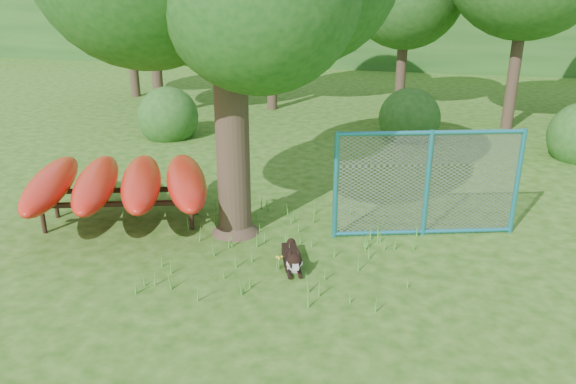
# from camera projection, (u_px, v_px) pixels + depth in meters

# --- Properties ---
(ground) EXTENTS (80.00, 80.00, 0.00)m
(ground) POSITION_uv_depth(u_px,v_px,m) (258.00, 275.00, 9.00)
(ground) COLOR #224B0F
(ground) RESTS_ON ground
(wooden_post) EXTENTS (0.32, 0.12, 1.16)m
(wooden_post) POSITION_uv_depth(u_px,v_px,m) (238.00, 191.00, 10.82)
(wooden_post) COLOR #6A5C4F
(wooden_post) RESTS_ON ground
(kayak_rack) EXTENTS (4.37, 3.91, 1.09)m
(kayak_rack) POSITION_uv_depth(u_px,v_px,m) (119.00, 183.00, 10.62)
(kayak_rack) COLOR black
(kayak_rack) RESTS_ON ground
(husky_dog) EXTENTS (0.54, 1.04, 0.47)m
(husky_dog) POSITION_uv_depth(u_px,v_px,m) (292.00, 259.00, 9.17)
(husky_dog) COLOR black
(husky_dog) RESTS_ON ground
(fence_section) EXTENTS (3.29, 1.08, 3.32)m
(fence_section) POSITION_uv_depth(u_px,v_px,m) (427.00, 184.00, 10.08)
(fence_section) COLOR teal
(fence_section) RESTS_ON ground
(wildflower_clump) EXTENTS (0.12, 0.12, 0.26)m
(wildflower_clump) POSITION_uv_depth(u_px,v_px,m) (279.00, 259.00, 9.08)
(wildflower_clump) COLOR #499631
(wildflower_clump) RESTS_ON ground
(shrub_left) EXTENTS (1.80, 1.80, 1.80)m
(shrub_left) POSITION_uv_depth(u_px,v_px,m) (170.00, 137.00, 16.91)
(shrub_left) COLOR #1F4F19
(shrub_left) RESTS_ON ground
(shrub_mid) EXTENTS (1.80, 1.80, 1.80)m
(shrub_mid) POSITION_uv_depth(u_px,v_px,m) (408.00, 138.00, 16.74)
(shrub_mid) COLOR #1F4F19
(shrub_mid) RESTS_ON ground
(wooded_hillside) EXTENTS (80.00, 12.00, 6.00)m
(wooded_hillside) POSITION_uv_depth(u_px,v_px,m) (390.00, 5.00, 33.38)
(wooded_hillside) COLOR #1F4F19
(wooded_hillside) RESTS_ON ground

